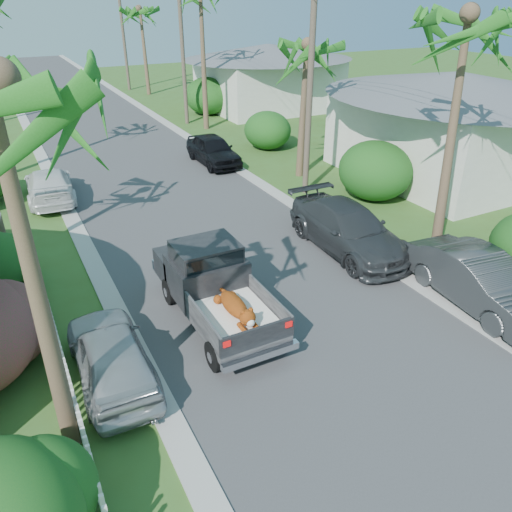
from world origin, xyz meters
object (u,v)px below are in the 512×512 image
pickup_truck (211,282)px  parked_car_rm (348,229)px  parked_car_ln (111,355)px  house_right_near (450,129)px  utility_pole_d (123,35)px  utility_pole_b (310,86)px  palm_r_d (140,9)px  palm_r_a (474,16)px  parked_car_lf (49,185)px  parked_car_rf (213,150)px  parked_car_rn (479,281)px  palm_r_b (306,45)px  house_right_far (268,79)px  utility_pole_c (183,51)px

pickup_truck → parked_car_rm: bearing=13.9°
parked_car_ln → house_right_near: bearing=-156.7°
utility_pole_d → utility_pole_b: bearing=-90.0°
pickup_truck → palm_r_d: palm_r_d is taller
palm_r_a → palm_r_d: 34.01m
palm_r_d → house_right_near: (6.50, -28.00, -4.52)m
parked_car_lf → utility_pole_b: size_ratio=0.51×
parked_car_rf → parked_car_rn: bearing=-84.6°
pickup_truck → palm_r_b: (8.50, 8.91, 4.94)m
palm_r_b → palm_r_d: palm_r_d is taller
palm_r_d → house_right_far: (6.50, -10.00, -4.62)m
palm_r_d → house_right_near: bearing=-76.9°
palm_r_b → palm_r_d: size_ratio=0.90×
parked_car_rm → utility_pole_c: 20.93m
palm_r_d → palm_r_a: bearing=-90.3°
palm_r_a → house_right_near: (6.70, 6.00, -5.20)m
palm_r_b → palm_r_d: 25.01m
pickup_truck → parked_car_rn: size_ratio=1.10×
parked_car_lf → palm_r_d: palm_r_d is taller
parked_car_ln → parked_car_lf: (0.33, 12.63, -0.02)m
utility_pole_b → house_right_far: bearing=66.5°
palm_r_d → utility_pole_b: 27.10m
utility_pole_c → utility_pole_d: bearing=90.0°
parked_car_rf → utility_pole_c: (2.00, 9.24, 3.87)m
pickup_truck → parked_car_rf: size_ratio=1.19×
parked_car_rn → utility_pole_b: bearing=91.4°
parked_car_rf → utility_pole_b: size_ratio=0.48×
parked_car_lf → parked_car_ln: bearing=92.3°
parked_car_rm → house_right_near: 10.33m
parked_car_rm → utility_pole_c: bearing=86.5°
pickup_truck → parked_car_lf: bearing=103.9°
pickup_truck → parked_car_rm: 5.88m
parked_car_rm → house_right_near: house_right_near is taller
utility_pole_d → parked_car_rn: bearing=-90.9°
pickup_truck → house_right_near: 16.07m
utility_pole_b → pickup_truck: bearing=-137.3°
parked_car_rn → palm_r_b: size_ratio=0.65×
pickup_truck → parked_car_rn: (6.90, -3.12, -0.24)m
parked_car_rf → palm_r_d: (2.90, 21.24, 6.00)m
house_right_far → utility_pole_b: size_ratio=1.00×
palm_r_b → parked_car_rn: bearing=-97.6°
parked_car_rf → house_right_near: (9.40, -6.76, 1.49)m
parked_car_rf → pickup_truck: bearing=-113.1°
palm_r_d → utility_pole_d: utility_pole_d is taller
house_right_near → house_right_far: 18.00m
parked_car_rm → parked_car_lf: 12.95m
utility_pole_c → house_right_near: bearing=-65.2°
parked_car_rm → parked_car_lf: bearing=132.5°
pickup_truck → utility_pole_c: utility_pole_c is taller
palm_r_d → utility_pole_c: utility_pole_c is taller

